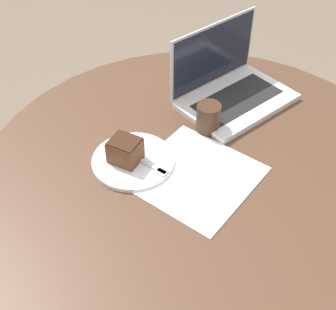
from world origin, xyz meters
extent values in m
plane|color=#6B5B4C|center=(0.00, 0.00, 0.00)|extent=(12.00, 12.00, 0.00)
cylinder|color=#4C3323|center=(0.00, 0.00, 0.01)|extent=(0.56, 0.56, 0.02)
cylinder|color=#4C3323|center=(0.00, 0.00, 0.35)|extent=(0.11, 0.11, 0.65)
cylinder|color=#4C3323|center=(0.00, 0.00, 0.69)|extent=(1.18, 1.18, 0.03)
cube|color=white|center=(-0.03, 0.01, 0.70)|extent=(0.35, 0.35, 0.00)
cylinder|color=silver|center=(-0.05, 0.18, 0.71)|extent=(0.22, 0.22, 0.01)
cube|color=brown|center=(-0.06, 0.20, 0.75)|extent=(0.07, 0.08, 0.06)
cube|color=#351E13|center=(-0.06, 0.20, 0.78)|extent=(0.07, 0.08, 0.00)
cube|color=silver|center=(-0.05, 0.16, 0.72)|extent=(0.05, 0.17, 0.00)
cube|color=silver|center=(-0.06, 0.09, 0.72)|extent=(0.03, 0.03, 0.00)
cylinder|color=#3D2619|center=(0.16, 0.05, 0.74)|extent=(0.07, 0.07, 0.09)
cube|color=silver|center=(0.31, 0.01, 0.71)|extent=(0.40, 0.35, 0.02)
cube|color=black|center=(0.31, 0.01, 0.72)|extent=(0.30, 0.24, 0.00)
cube|color=silver|center=(0.36, 0.11, 0.82)|extent=(0.30, 0.15, 0.20)
cube|color=black|center=(0.36, 0.11, 0.82)|extent=(0.28, 0.15, 0.19)
camera|label=1|loc=(-0.82, -0.26, 1.56)|focal=50.00mm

